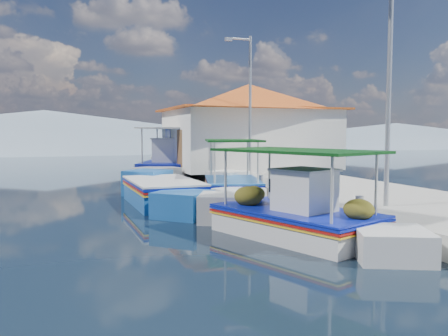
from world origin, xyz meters
name	(u,v)px	position (x,y,z in m)	size (l,w,h in m)	color
ground	(250,263)	(0.00, 0.00, 0.00)	(160.00, 160.00, 0.00)	black
quay	(340,194)	(5.90, 6.00, 0.25)	(5.00, 44.00, 0.50)	#9D9B93
bollards	(297,187)	(3.80, 5.25, 0.65)	(0.20, 17.20, 0.30)	#A5A8AD
main_caique	(295,218)	(1.80, 1.64, 0.43)	(3.47, 6.32, 2.22)	silver
caique_green_canopy	(231,188)	(2.66, 8.12, 0.35)	(2.95, 6.07, 2.35)	silver
caique_blue_hull	(162,194)	(-0.06, 7.37, 0.33)	(2.14, 6.90, 1.23)	#1B57A2
caique_far	(168,167)	(2.13, 16.34, 0.54)	(4.48, 7.71, 2.92)	silver
harbor_building	(249,125)	(6.20, 15.00, 2.78)	(10.49, 10.49, 4.40)	white
lamp_post_near	(386,73)	(4.51, 2.00, 3.85)	(1.21, 0.14, 6.00)	#A5A8AD
lamp_post_far	(248,98)	(4.51, 11.00, 3.85)	(1.21, 0.14, 6.00)	#A5A8AD
mountain_ridge	(135,135)	(6.54, 56.00, 2.04)	(171.40, 96.00, 5.50)	gray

